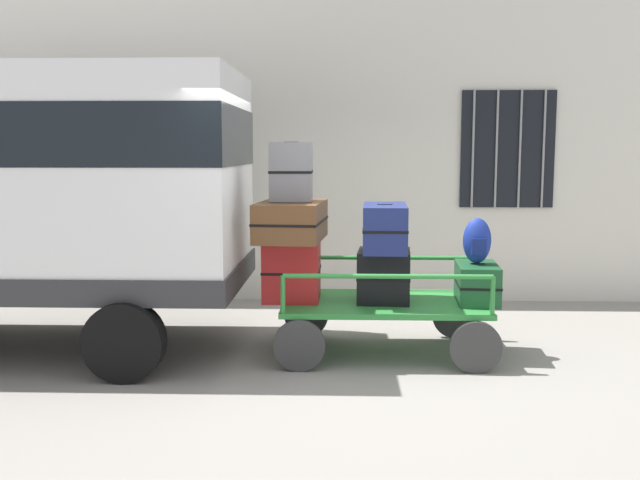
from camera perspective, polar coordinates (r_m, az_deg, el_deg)
The scene contains 11 objects.
ground_plane at distance 6.92m, azimuth 1.11°, elevation -9.56°, with size 40.00×40.00×0.00m, color gray.
building_wall at distance 9.56m, azimuth 1.40°, elevation 10.21°, with size 12.00×0.38×5.00m.
luggage_cart at distance 7.09m, azimuth 5.08°, elevation -5.70°, with size 2.06×1.29×0.52m.
cart_railing at distance 7.01m, azimuth 5.11°, elevation -2.47°, with size 1.93×1.15×0.37m.
suitcase_left_bottom at distance 7.05m, azimuth -2.25°, elevation -2.38°, with size 0.56×0.56×0.60m.
suitcase_left_middle at distance 6.92m, azimuth -2.31°, elevation 1.53°, with size 0.70×1.01×0.38m.
suitcase_left_top at distance 6.94m, azimuth -2.30°, elevation 5.46°, with size 0.41×0.49×0.57m.
suitcase_midleft_bottom at distance 7.03m, azimuth 5.10°, elevation -2.84°, with size 0.55×0.60×0.51m.
suitcase_midleft_middle at distance 6.91m, azimuth 5.17°, elevation 0.99°, with size 0.45×0.85×0.45m.
suitcase_center_bottom at distance 7.13m, azimuth 12.38°, elevation -3.36°, with size 0.44×0.71×0.38m.
backpack at distance 7.06m, azimuth 12.40°, elevation -0.08°, with size 0.27×0.22×0.44m.
Camera 1 is at (0.08, -6.63, 2.00)m, focal length 40.21 mm.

